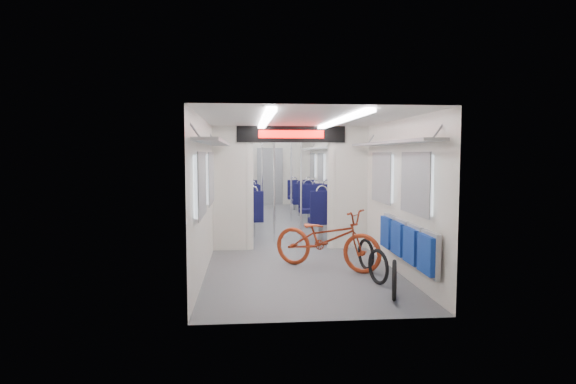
% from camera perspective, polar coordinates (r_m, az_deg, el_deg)
% --- Properties ---
extents(carriage, '(12.00, 12.02, 2.31)m').
position_cam_1_polar(carriage, '(10.74, -0.54, 3.00)').
color(carriage, '#515456').
rests_on(carriage, ground).
extents(bicycle, '(1.83, 1.53, 0.94)m').
position_cam_1_polar(bicycle, '(7.53, 4.61, -5.56)').
color(bicycle, '#9B3216').
rests_on(bicycle, ground).
extents(flip_bench, '(0.12, 2.14, 0.55)m').
position_cam_1_polar(flip_bench, '(6.84, 13.81, -5.76)').
color(flip_bench, gray).
rests_on(flip_bench, carriage).
extents(bike_hoop_a, '(0.19, 0.50, 0.50)m').
position_cam_1_polar(bike_hoop_a, '(6.09, 12.47, -10.40)').
color(bike_hoop_a, black).
rests_on(bike_hoop_a, ground).
extents(bike_hoop_b, '(0.19, 0.49, 0.49)m').
position_cam_1_polar(bike_hoop_b, '(6.78, 10.64, -8.90)').
color(bike_hoop_b, black).
rests_on(bike_hoop_b, ground).
extents(bike_hoop_c, '(0.16, 0.49, 0.49)m').
position_cam_1_polar(bike_hoop_c, '(7.56, 9.22, -7.49)').
color(bike_hoop_c, black).
rests_on(bike_hoop_c, ground).
extents(seat_bay_near_left, '(0.93, 2.16, 1.13)m').
position_cam_1_polar(seat_bay_near_left, '(11.17, -5.48, -1.83)').
color(seat_bay_near_left, black).
rests_on(seat_bay_near_left, ground).
extents(seat_bay_near_right, '(0.95, 2.26, 1.16)m').
position_cam_1_polar(seat_bay_near_right, '(10.92, 4.36, -1.90)').
color(seat_bay_near_right, black).
rests_on(seat_bay_near_right, ground).
extents(seat_bay_far_left, '(0.89, 1.99, 1.07)m').
position_cam_1_polar(seat_bay_far_left, '(14.23, -5.38, -0.56)').
color(seat_bay_far_left, black).
rests_on(seat_bay_far_left, ground).
extents(seat_bay_far_right, '(0.88, 1.94, 1.06)m').
position_cam_1_polar(seat_bay_far_right, '(14.62, 1.98, -0.43)').
color(seat_bay_far_right, black).
rests_on(seat_bay_far_right, ground).
extents(stanchion_near_left, '(0.04, 0.04, 2.30)m').
position_cam_1_polar(stanchion_near_left, '(9.65, -1.66, 0.74)').
color(stanchion_near_left, silver).
rests_on(stanchion_near_left, ground).
extents(stanchion_near_right, '(0.04, 0.04, 2.30)m').
position_cam_1_polar(stanchion_near_right, '(9.52, 1.56, 0.69)').
color(stanchion_near_right, silver).
rests_on(stanchion_near_right, ground).
extents(stanchion_far_left, '(0.04, 0.04, 2.30)m').
position_cam_1_polar(stanchion_far_left, '(12.76, -3.07, 1.66)').
color(stanchion_far_left, silver).
rests_on(stanchion_far_left, ground).
extents(stanchion_far_right, '(0.04, 0.04, 2.30)m').
position_cam_1_polar(stanchion_far_right, '(12.72, 0.38, 1.65)').
color(stanchion_far_right, silver).
rests_on(stanchion_far_right, ground).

